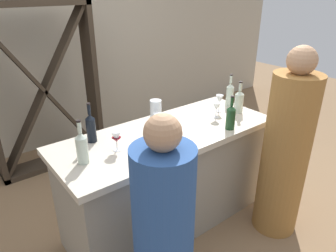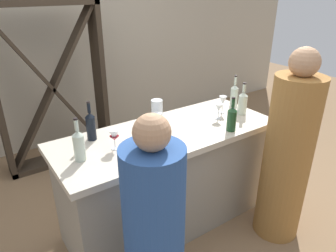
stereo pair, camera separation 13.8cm
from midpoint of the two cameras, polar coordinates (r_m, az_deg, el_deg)
name	(u,v)px [view 1 (the left image)]	position (r m, az deg, el deg)	size (l,w,h in m)	color
ground_plane	(168,220)	(3.02, -1.37, -16.86)	(12.00, 12.00, 0.00)	#846647
back_wall	(60,37)	(4.29, -20.12, 15.12)	(8.00, 0.10, 2.80)	#B2A893
bar_counter	(168,178)	(2.74, -1.47, -9.62)	(1.86, 0.74, 0.91)	gray
wine_rack	(44,90)	(3.74, -22.86, 6.04)	(1.21, 0.28, 1.86)	#33281E
wine_bottle_leftmost_clear_pale	(82,147)	(2.13, -17.34, -3.74)	(0.08, 0.08, 0.31)	#B7C6B2
wine_bottle_second_left_near_black	(91,127)	(2.39, -15.57, -0.25)	(0.07, 0.07, 0.31)	black
wine_bottle_center_olive_green	(231,117)	(2.56, 9.93, 1.70)	(0.08, 0.08, 0.29)	#193D1E
wine_bottle_second_right_clear_pale	(239,101)	(2.91, 11.58, 4.51)	(0.08, 0.08, 0.30)	#B7C6B2
wine_bottle_rightmost_clear_pale	(230,94)	(3.07, 10.00, 5.81)	(0.07, 0.07, 0.31)	#B7C6B2
wine_glass_near_left	(146,149)	(2.05, -6.03, -4.20)	(0.08, 0.08, 0.15)	white
wine_glass_near_center	(216,107)	(2.76, 7.44, 3.50)	(0.08, 0.08, 0.14)	white
wine_glass_near_right	(116,138)	(2.23, -11.22, -2.12)	(0.08, 0.08, 0.15)	white
wine_glass_far_left	(219,100)	(2.90, 8.07, 4.75)	(0.07, 0.07, 0.16)	white
wine_glass_far_center	(158,118)	(2.51, -3.51, 1.45)	(0.07, 0.07, 0.15)	white
water_pitcher	(156,112)	(2.61, -3.77, 2.48)	(0.10, 0.10, 0.22)	silver
person_left_guest	(164,237)	(1.92, -3.01, -19.75)	(0.45, 0.45, 1.43)	#284C8C
person_center_guest	(285,153)	(2.70, 19.35, -4.74)	(0.40, 0.40, 1.61)	#9E6B33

